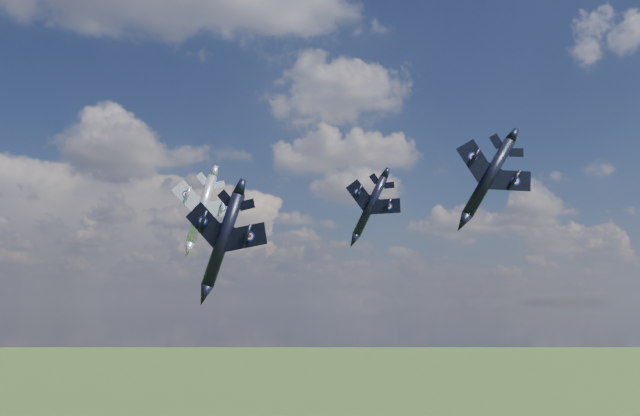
{
  "coord_description": "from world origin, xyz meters",
  "views": [
    {
      "loc": [
        -5.91,
        -67.11,
        70.66
      ],
      "look_at": [
        2.53,
        11.41,
        82.69
      ],
      "focal_mm": 35.0,
      "sensor_mm": 36.0,
      "label": 1
    }
  ],
  "objects_px": {
    "jet_lead_navy": "(223,239)",
    "jet_high_navy": "(370,206)",
    "jet_left_silver": "(202,209)",
    "jet_right_navy": "(489,178)"
  },
  "relations": [
    {
      "from": "jet_right_navy",
      "to": "jet_high_navy",
      "type": "distance_m",
      "value": 33.25
    },
    {
      "from": "jet_high_navy",
      "to": "jet_left_silver",
      "type": "distance_m",
      "value": 29.24
    },
    {
      "from": "jet_high_navy",
      "to": "jet_left_silver",
      "type": "xyz_separation_m",
      "value": [
        -25.39,
        -14.18,
        -3.05
      ]
    },
    {
      "from": "jet_lead_navy",
      "to": "jet_right_navy",
      "type": "bearing_deg",
      "value": 9.08
    },
    {
      "from": "jet_high_navy",
      "to": "jet_left_silver",
      "type": "relative_size",
      "value": 1.08
    },
    {
      "from": "jet_left_silver",
      "to": "jet_right_navy",
      "type": "bearing_deg",
      "value": -46.65
    },
    {
      "from": "jet_lead_navy",
      "to": "jet_left_silver",
      "type": "bearing_deg",
      "value": 124.31
    },
    {
      "from": "jet_lead_navy",
      "to": "jet_left_silver",
      "type": "distance_m",
      "value": 14.56
    },
    {
      "from": "jet_lead_navy",
      "to": "jet_high_navy",
      "type": "bearing_deg",
      "value": 70.52
    },
    {
      "from": "jet_lead_navy",
      "to": "jet_left_silver",
      "type": "relative_size",
      "value": 1.13
    }
  ]
}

